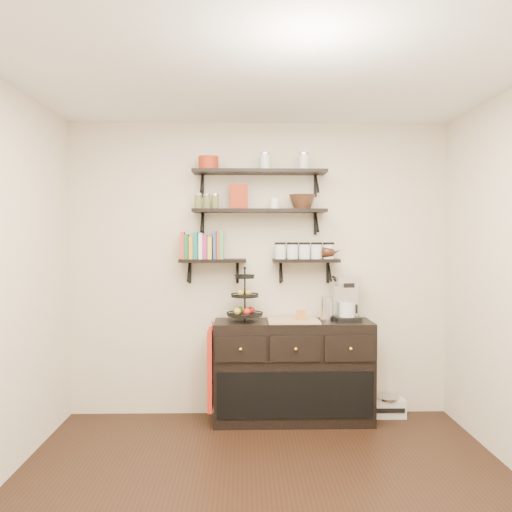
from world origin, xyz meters
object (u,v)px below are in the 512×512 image
object	(u,v)px
sideboard	(293,371)
coffee_maker	(346,299)
fruit_stand	(245,303)
radio	(388,407)

from	to	relation	value
sideboard	coffee_maker	size ratio (longest dim) A/B	3.50
fruit_stand	radio	world-z (taller)	fruit_stand
sideboard	coffee_maker	xyz separation A→B (m)	(0.48, 0.03, 0.64)
coffee_maker	radio	world-z (taller)	coffee_maker
fruit_stand	coffee_maker	xyz separation A→B (m)	(0.91, 0.02, 0.03)
coffee_maker	sideboard	bearing A→B (deg)	175.04
coffee_maker	radio	xyz separation A→B (m)	(0.40, 0.06, -1.00)
sideboard	radio	distance (m)	0.96
fruit_stand	radio	bearing A→B (deg)	3.77
fruit_stand	radio	size ratio (longest dim) A/B	1.49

